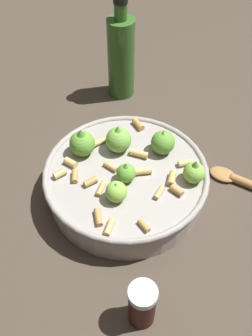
{
  "coord_description": "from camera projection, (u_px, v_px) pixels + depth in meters",
  "views": [
    {
      "loc": [
        -0.18,
        -0.41,
        0.58
      ],
      "look_at": [
        0.0,
        0.0,
        0.07
      ],
      "focal_mm": 41.55,
      "sensor_mm": 36.0,
      "label": 1
    }
  ],
  "objects": [
    {
      "name": "ground_plane",
      "position": [
        126.0,
        193.0,
        0.73
      ],
      "size": [
        2.4,
        2.4,
        0.0
      ],
      "primitive_type": "plane",
      "color": "#42382D"
    },
    {
      "name": "cooking_pan",
      "position": [
        126.0,
        179.0,
        0.7
      ],
      "size": [
        0.29,
        0.29,
        0.12
      ],
      "color": "#9E9993",
      "rests_on": "ground"
    },
    {
      "name": "pepper_shaker",
      "position": [
        142.0,
        305.0,
        0.54
      ],
      "size": [
        0.04,
        0.04,
        0.09
      ],
      "color": "#33140F",
      "rests_on": "ground"
    },
    {
      "name": "olive_oil_bottle",
      "position": [
        121.0,
        56.0,
        0.86
      ],
      "size": [
        0.06,
        0.06,
        0.23
      ],
      "color": "#336023",
      "rests_on": "ground"
    }
  ]
}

